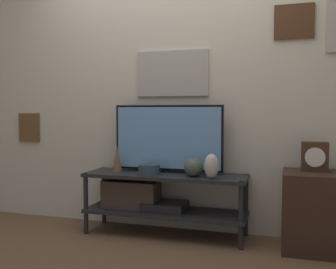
% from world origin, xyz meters
% --- Properties ---
extents(ground_plane, '(12.00, 12.00, 0.00)m').
position_xyz_m(ground_plane, '(0.00, 0.00, 0.00)').
color(ground_plane, brown).
extents(wall_back, '(6.40, 0.08, 2.70)m').
position_xyz_m(wall_back, '(0.00, 0.50, 1.36)').
color(wall_back, beige).
rests_on(wall_back, ground_plane).
extents(media_console, '(1.40, 0.41, 0.53)m').
position_xyz_m(media_console, '(-0.12, 0.24, 0.34)').
color(media_console, '#232326').
rests_on(media_console, ground_plane).
extents(television, '(0.97, 0.05, 0.59)m').
position_xyz_m(television, '(-0.00, 0.33, 0.84)').
color(television, black).
rests_on(television, media_console).
extents(vase_wide_bowl, '(0.18, 0.18, 0.09)m').
position_xyz_m(vase_wide_bowl, '(-0.12, 0.17, 0.58)').
color(vase_wide_bowl, '#2D4251').
rests_on(vase_wide_bowl, media_console).
extents(vase_urn_stoneware, '(0.12, 0.12, 0.20)m').
position_xyz_m(vase_urn_stoneware, '(0.42, 0.14, 0.63)').
color(vase_urn_stoneware, beige).
rests_on(vase_urn_stoneware, media_console).
extents(vase_round_glass, '(0.16, 0.16, 0.16)m').
position_xyz_m(vase_round_glass, '(0.26, 0.19, 0.61)').
color(vase_round_glass, '#4C5647').
rests_on(vase_round_glass, media_console).
extents(vase_slim_bronze, '(0.09, 0.09, 0.23)m').
position_xyz_m(vase_slim_bronze, '(-0.44, 0.23, 0.65)').
color(vase_slim_bronze, brown).
rests_on(vase_slim_bronze, media_console).
extents(side_table, '(0.46, 0.45, 0.60)m').
position_xyz_m(side_table, '(1.20, 0.22, 0.30)').
color(side_table, '#382319').
rests_on(side_table, ground_plane).
extents(mantel_clock, '(0.20, 0.11, 0.23)m').
position_xyz_m(mantel_clock, '(1.20, 0.29, 0.72)').
color(mantel_clock, '#422819').
rests_on(mantel_clock, side_table).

